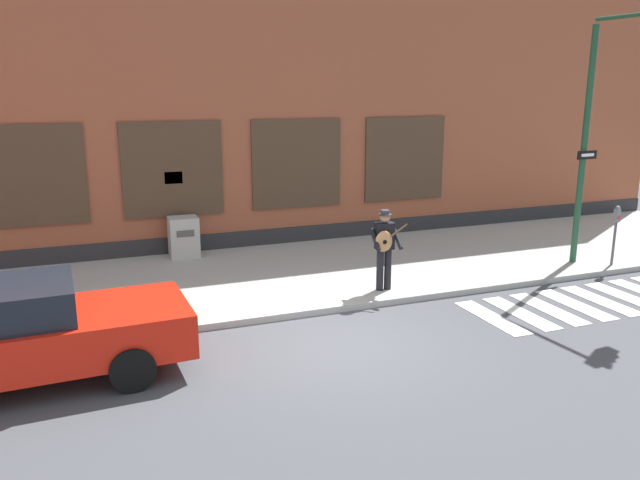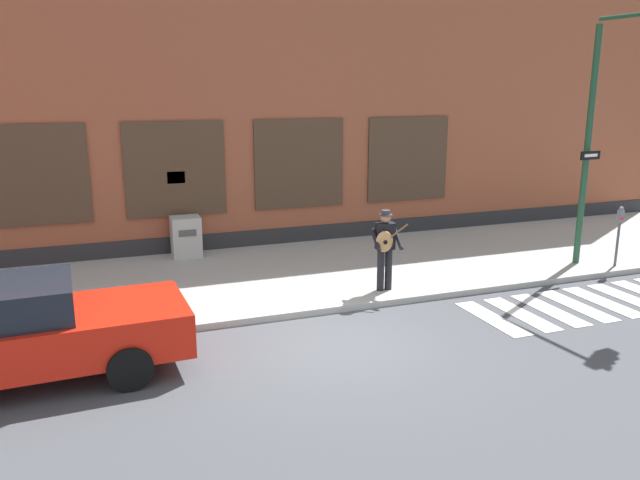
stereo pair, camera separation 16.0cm
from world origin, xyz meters
The scene contains 9 objects.
ground_plane centered at (0.00, 0.00, 0.00)m, with size 160.00×160.00×0.00m, color #424449.
sidewalk centered at (0.00, 3.93, 0.06)m, with size 28.00×5.23×0.13m.
building_backdrop centered at (0.00, 8.54, 3.90)m, with size 28.00×4.06×7.80m.
crosswalk centered at (5.95, 0.02, 0.01)m, with size 5.78×1.90×0.01m.
red_car centered at (-4.75, 0.29, 0.77)m, with size 4.66×2.11×1.53m.
busker centered at (1.93, 1.92, 1.10)m, with size 0.72×0.57×1.70m.
traffic_light centered at (7.30, 1.33, 3.99)m, with size 0.64×2.51×5.68m.
parking_meter centered at (7.89, 1.66, 1.07)m, with size 0.13×0.11×1.44m.
utility_box centered at (-1.51, 6.10, 0.63)m, with size 0.71×0.61×1.01m.
Camera 1 is at (-3.79, -9.19, 4.27)m, focal length 35.00 mm.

